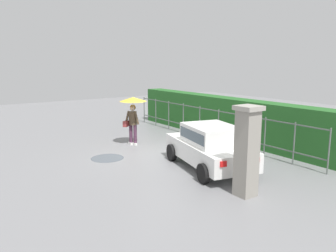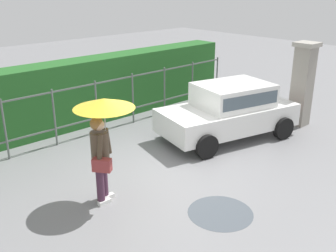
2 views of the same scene
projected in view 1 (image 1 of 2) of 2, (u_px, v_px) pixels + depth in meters
ground_plane at (158, 154)px, 13.07m from camera, size 40.00×40.00×0.00m
car at (210, 145)px, 11.23m from camera, size 3.98×2.52×1.48m
pedestrian at (133, 108)px, 14.31m from camera, size 1.12×1.12×2.06m
gate_pillar at (247, 150)px, 8.85m from camera, size 0.60×0.60×2.42m
fence_section at (209, 123)px, 15.21m from camera, size 11.41×0.05×1.50m
hedge_row at (225, 118)px, 15.75m from camera, size 12.36×0.90×1.90m
puddle_near at (107, 158)px, 12.57m from camera, size 1.21×1.21×0.00m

